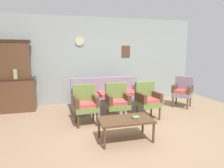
# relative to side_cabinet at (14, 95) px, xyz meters

# --- Properties ---
(ground_plane) EXTENTS (7.68, 7.68, 0.00)m
(ground_plane) POSITION_rel_side_cabinet_xyz_m (2.48, -2.25, -0.47)
(ground_plane) COLOR #997A5B
(wall_back_with_decor) EXTENTS (6.40, 0.09, 2.70)m
(wall_back_with_decor) POSITION_rel_side_cabinet_xyz_m (2.48, 0.38, 0.89)
(wall_back_with_decor) COLOR #939E99
(wall_back_with_decor) RESTS_ON ground
(side_cabinet) EXTENTS (1.16, 0.55, 0.93)m
(side_cabinet) POSITION_rel_side_cabinet_xyz_m (0.00, 0.00, 0.00)
(side_cabinet) COLOR brown
(side_cabinet) RESTS_ON ground
(cabinet_upper_hutch) EXTENTS (0.99, 0.38, 1.03)m
(cabinet_upper_hutch) POSITION_rel_side_cabinet_xyz_m (0.00, 0.08, 0.98)
(cabinet_upper_hutch) COLOR brown
(cabinet_upper_hutch) RESTS_ON side_cabinet
(vase_on_cabinet) EXTENTS (0.11, 0.11, 0.25)m
(vase_on_cabinet) POSITION_rel_side_cabinet_xyz_m (0.10, -0.18, 0.59)
(vase_on_cabinet) COLOR #9AAC67
(vase_on_cabinet) RESTS_ON side_cabinet
(floral_couch) EXTENTS (2.04, 0.85, 0.90)m
(floral_couch) POSITION_rel_side_cabinet_xyz_m (2.54, -0.54, -0.14)
(floral_couch) COLOR gray
(floral_couch) RESTS_ON ground
(armchair_near_couch_end) EXTENTS (0.55, 0.52, 0.90)m
(armchair_near_couch_end) POSITION_rel_side_cabinet_xyz_m (1.78, -1.49, 0.03)
(armchair_near_couch_end) COLOR olive
(armchair_near_couch_end) RESTS_ON ground
(armchair_near_cabinet) EXTENTS (0.53, 0.50, 0.90)m
(armchair_near_cabinet) POSITION_rel_side_cabinet_xyz_m (2.55, -1.47, 0.03)
(armchair_near_cabinet) COLOR olive
(armchair_near_cabinet) RESTS_ON ground
(armchair_row_middle) EXTENTS (0.57, 0.54, 0.90)m
(armchair_row_middle) POSITION_rel_side_cabinet_xyz_m (3.32, -1.51, 0.03)
(armchair_row_middle) COLOR olive
(armchair_row_middle) RESTS_ON ground
(wingback_chair_by_fireplace) EXTENTS (0.71, 0.71, 0.90)m
(wingback_chair_by_fireplace) POSITION_rel_side_cabinet_xyz_m (4.79, -0.83, 0.03)
(wingback_chair_by_fireplace) COLOR gray
(wingback_chair_by_fireplace) RESTS_ON ground
(coffee_table) EXTENTS (1.00, 0.56, 0.42)m
(coffee_table) POSITION_rel_side_cabinet_xyz_m (2.40, -2.54, -0.09)
(coffee_table) COLOR brown
(coffee_table) RESTS_ON ground
(book_stack_on_table) EXTENTS (0.13, 0.12, 0.05)m
(book_stack_on_table) POSITION_rel_side_cabinet_xyz_m (2.57, -2.60, -0.02)
(book_stack_on_table) COLOR tan
(book_stack_on_table) RESTS_ON coffee_table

